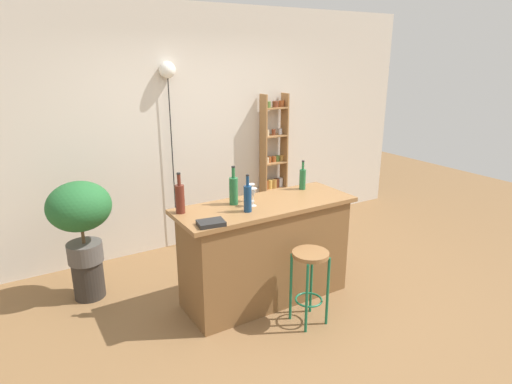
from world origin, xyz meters
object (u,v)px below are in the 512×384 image
spice_shelf (274,168)px  wine_glass_left (253,193)px  bar_stool (310,271)px  pendant_globe_light (168,75)px  bottle_wine_red (234,190)px  bottle_soda_blue (248,198)px  potted_plant (80,212)px  bottle_sauce_amber (180,198)px  bottle_olive_oil (303,178)px  plant_stool (89,279)px  wine_glass_center (251,189)px  cookbook (211,223)px

spice_shelf → wine_glass_left: 1.95m
bar_stool → pendant_globe_light: size_ratio=0.31×
bottle_wine_red → bottle_soda_blue: (0.01, -0.23, -0.01)m
spice_shelf → bottle_soda_blue: 2.10m
potted_plant → bottle_sauce_amber: size_ratio=2.22×
potted_plant → bottle_soda_blue: size_ratio=2.38×
pendant_globe_light → bottle_olive_oil: bearing=-58.5°
spice_shelf → bottle_sauce_amber: 2.28m
bottle_soda_blue → bar_stool: bearing=-51.2°
potted_plant → plant_stool: bearing=90.0°
bottle_sauce_amber → bottle_soda_blue: bottle_sauce_amber is taller
bottle_sauce_amber → potted_plant: bearing=133.8°
plant_stool → wine_glass_center: bearing=-29.5°
plant_stool → bottle_soda_blue: bottle_soda_blue is taller
potted_plant → bottle_olive_oil: bearing=-19.6°
bar_stool → bottle_wine_red: (-0.36, 0.67, 0.60)m
plant_stool → wine_glass_center: (1.36, -0.77, 0.89)m
plant_stool → potted_plant: potted_plant is taller
cookbook → pendant_globe_light: 2.09m
bottle_sauce_amber → bottle_soda_blue: bearing=-28.0°
wine_glass_center → pendant_globe_light: 1.73m
bottle_olive_oil → cookbook: 1.27m
bar_stool → bottle_olive_oil: (0.44, 0.72, 0.58)m
bottle_olive_oil → wine_glass_center: bearing=-174.6°
bottle_wine_red → wine_glass_left: (0.12, -0.13, -0.02)m
spice_shelf → bar_stool: bearing=-115.6°
bar_stool → pendant_globe_light: 2.62m
bottle_olive_oil → wine_glass_center: bottle_olive_oil is taller
wine_glass_left → wine_glass_center: same height
bar_stool → plant_stool: bearing=137.3°
wine_glass_center → cookbook: bearing=-149.1°
plant_stool → wine_glass_left: bearing=-34.2°
bottle_olive_oil → bottle_sauce_amber: bearing=-179.5°
bar_stool → bottle_olive_oil: size_ratio=2.28×
wine_glass_left → wine_glass_center: bearing=67.1°
bottle_sauce_amber → cookbook: size_ratio=1.67×
potted_plant → bottle_soda_blue: bottle_soda_blue is taller
plant_stool → bottle_olive_oil: 2.29m
bar_stool → bottle_sauce_amber: (-0.85, 0.71, 0.60)m
bar_stool → potted_plant: size_ratio=0.85×
spice_shelf → bottle_soda_blue: bearing=-129.7°
plant_stool → cookbook: cookbook is taller
potted_plant → pendant_globe_light: 1.77m
potted_plant → pendant_globe_light: pendant_globe_light is taller
bar_stool → spice_shelf: spice_shelf is taller
bottle_wine_red → pendant_globe_light: bearing=91.3°
bottle_soda_blue → wine_glass_center: size_ratio=2.00×
potted_plant → spice_shelf: bearing=13.6°
spice_shelf → bottle_olive_oil: spice_shelf is taller
bar_stool → cookbook: 0.95m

